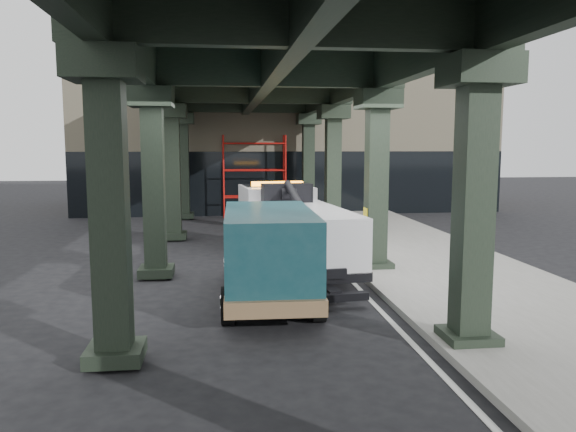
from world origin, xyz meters
TOP-DOWN VIEW (x-y plane):
  - ground at (0.00, 0.00)m, footprint 90.00×90.00m
  - sidewalk at (4.50, 2.00)m, footprint 5.00×40.00m
  - lane_stripe at (1.70, 2.00)m, footprint 0.12×38.00m
  - viaduct at (-0.40, 2.00)m, footprint 7.40×32.00m
  - building at (2.00, 20.00)m, footprint 22.00×10.00m
  - scaffolding at (0.00, 14.64)m, footprint 3.08×0.88m
  - tow_truck at (0.30, 2.97)m, footprint 2.90×7.83m
  - towed_van at (-0.61, -0.57)m, footprint 2.21×5.25m

SIDE VIEW (x-z plane):
  - ground at x=0.00m, z-range 0.00..0.00m
  - lane_stripe at x=1.70m, z-range 0.00..0.01m
  - sidewalk at x=4.50m, z-range 0.00..0.15m
  - towed_van at x=-0.61m, z-range 0.08..2.19m
  - tow_truck at x=0.30m, z-range -0.03..2.48m
  - scaffolding at x=0.00m, z-range 0.11..4.11m
  - building at x=2.00m, z-range 0.00..8.00m
  - viaduct at x=-0.40m, z-range 2.26..8.66m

